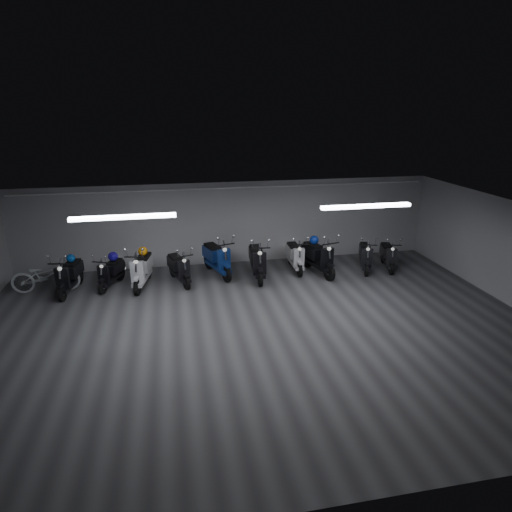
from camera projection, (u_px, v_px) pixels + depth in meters
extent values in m
cube|color=#3C3C3E|center=(259.00, 331.00, 10.58)|extent=(14.00, 10.00, 0.01)
cube|color=gray|center=(259.00, 219.00, 9.66)|extent=(14.00, 10.00, 0.01)
cube|color=#9A9A9C|center=(230.00, 223.00, 14.76)|extent=(14.00, 0.01, 2.80)
cube|color=#9A9A9C|center=(338.00, 424.00, 5.48)|extent=(14.00, 0.01, 2.80)
cube|color=white|center=(123.00, 217.00, 10.06)|extent=(2.40, 0.18, 0.08)
cube|color=white|center=(366.00, 206.00, 11.15)|extent=(2.40, 0.18, 0.08)
cylinder|color=white|center=(229.00, 188.00, 14.28)|extent=(13.60, 0.05, 0.05)
imported|color=silver|center=(45.00, 272.00, 12.63)|extent=(1.89, 0.71, 1.21)
sphere|color=navy|center=(113.00, 256.00, 13.08)|extent=(0.29, 0.29, 0.29)
sphere|color=#0D4496|center=(71.00, 258.00, 12.70)|extent=(0.25, 0.25, 0.25)
sphere|color=navy|center=(314.00, 240.00, 14.08)|extent=(0.29, 0.29, 0.29)
sphere|color=#C87C0B|center=(143.00, 251.00, 13.11)|extent=(0.28, 0.28, 0.28)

